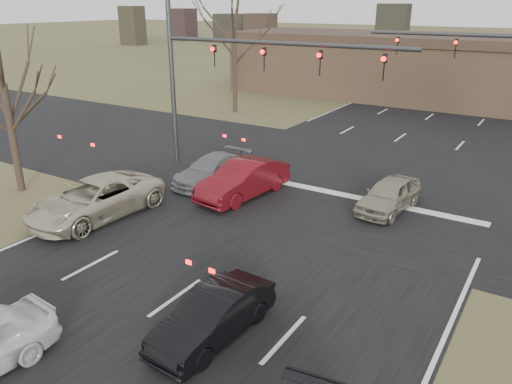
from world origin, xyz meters
TOP-DOWN VIEW (x-y plane):
  - ground at (0.00, 0.00)m, footprint 360.00×360.00m
  - road_main at (0.00, 60.00)m, footprint 14.00×300.00m
  - road_cross at (0.00, 15.00)m, footprint 200.00×14.00m
  - building at (2.00, 38.00)m, footprint 42.40×10.40m
  - mast_arm_near at (-5.23, 13.00)m, footprint 12.12×0.24m
  - tree_left_far at (-13.00, 25.00)m, footprint 5.70×5.70m
  - car_silver_suv at (-6.33, 5.77)m, footprint 2.83×5.60m
  - car_black_hatch at (1.94, 2.20)m, footprint 1.48×3.78m
  - car_grey_ahead at (-4.91, 11.29)m, footprint 2.03×4.45m
  - car_red_ahead at (-2.74, 10.61)m, footprint 2.17×4.82m
  - car_silver_ahead at (3.00, 12.46)m, footprint 1.90×3.92m

SIDE VIEW (x-z plane):
  - ground at x=0.00m, z-range 0.00..0.00m
  - road_main at x=0.00m, z-range 0.00..0.02m
  - road_cross at x=0.00m, z-range 0.00..0.03m
  - car_black_hatch at x=1.94m, z-range 0.00..1.23m
  - car_grey_ahead at x=-4.91m, z-range 0.00..1.26m
  - car_silver_ahead at x=3.00m, z-range 0.00..1.29m
  - car_silver_suv at x=-6.33m, z-range 0.00..1.52m
  - car_red_ahead at x=-2.74m, z-range 0.00..1.53m
  - building at x=2.00m, z-range 0.02..5.32m
  - mast_arm_near at x=-5.23m, z-range 1.07..9.07m
  - tree_left_far at x=-13.00m, z-range 2.59..12.09m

